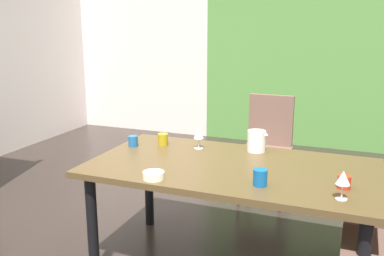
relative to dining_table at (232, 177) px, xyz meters
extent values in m
cube|color=#2D2420|center=(-0.73, 0.20, -0.67)|extent=(5.58, 6.34, 0.02)
cube|color=silver|center=(-2.43, 3.32, 0.75)|extent=(2.19, 0.10, 2.83)
cube|color=#589041|center=(0.36, 3.32, 0.75)|extent=(3.39, 0.10, 2.83)
cube|color=brown|center=(0.00, 0.00, 0.06)|extent=(1.82, 1.00, 0.04)
cylinder|color=black|center=(-0.81, 0.40, -0.31)|extent=(0.07, 0.07, 0.70)
cylinder|color=black|center=(0.81, 0.40, -0.31)|extent=(0.07, 0.07, 0.70)
cylinder|color=black|center=(-0.81, -0.40, -0.31)|extent=(0.07, 0.07, 0.70)
cube|color=brown|center=(-0.04, 1.23, -0.20)|extent=(0.44, 0.44, 0.07)
cube|color=brown|center=(-0.04, 1.43, 0.06)|extent=(0.42, 0.05, 0.52)
cylinder|color=black|center=(0.15, 1.04, -0.45)|extent=(0.04, 0.04, 0.42)
cylinder|color=black|center=(-0.23, 1.04, -0.45)|extent=(0.04, 0.04, 0.42)
cylinder|color=black|center=(0.15, 1.42, -0.45)|extent=(0.04, 0.04, 0.42)
cylinder|color=black|center=(-0.23, 1.42, -0.45)|extent=(0.04, 0.04, 0.42)
cube|color=brown|center=(0.92, 0.29, -0.20)|extent=(0.44, 0.44, 0.07)
cylinder|color=black|center=(0.73, 0.10, -0.45)|extent=(0.04, 0.04, 0.42)
cylinder|color=black|center=(0.73, 0.48, -0.45)|extent=(0.04, 0.04, 0.42)
cylinder|color=silver|center=(0.68, -0.32, 0.08)|extent=(0.06, 0.06, 0.00)
cylinder|color=silver|center=(0.68, -0.32, 0.12)|extent=(0.01, 0.01, 0.08)
cone|color=silver|center=(0.68, -0.32, 0.20)|extent=(0.07, 0.07, 0.07)
cylinder|color=silver|center=(-0.33, 0.27, 0.08)|extent=(0.06, 0.06, 0.00)
cylinder|color=silver|center=(-0.33, 0.27, 0.12)|extent=(0.01, 0.01, 0.07)
cone|color=silver|center=(-0.33, 0.27, 0.20)|extent=(0.07, 0.07, 0.09)
cylinder|color=white|center=(-0.35, -0.41, 0.10)|extent=(0.13, 0.13, 0.04)
cylinder|color=#A98E17|center=(-0.61, 0.26, 0.12)|extent=(0.08, 0.08, 0.09)
cylinder|color=#12599E|center=(0.25, -0.29, 0.13)|extent=(0.08, 0.08, 0.09)
cylinder|color=red|center=(0.68, -0.16, 0.12)|extent=(0.07, 0.07, 0.07)
cylinder|color=#215D98|center=(-0.80, 0.15, 0.12)|extent=(0.07, 0.07, 0.08)
cylinder|color=white|center=(0.07, 0.36, 0.15)|extent=(0.13, 0.13, 0.15)
cone|color=white|center=(0.13, 0.36, 0.22)|extent=(0.05, 0.05, 0.03)
camera|label=1|loc=(0.72, -2.52, 0.96)|focal=40.00mm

